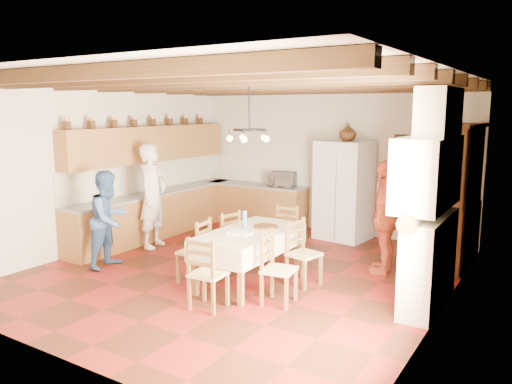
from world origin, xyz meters
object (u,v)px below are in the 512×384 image
(person_man, at_px, (153,196))
(person_woman_blue, at_px, (109,219))
(hutch, at_px, (457,196))
(chair_end_near, at_px, (208,272))
(dining_table, at_px, (250,236))
(chair_right_far, at_px, (304,253))
(microwave, at_px, (282,180))
(chair_left_near, at_px, (194,250))
(person_woman_red, at_px, (385,217))
(refrigerator, at_px, (344,190))
(chair_end_far, at_px, (283,235))
(chair_left_far, at_px, (224,239))
(chair_right_near, at_px, (279,269))

(person_man, bearing_deg, person_woman_blue, 175.51)
(hutch, distance_m, chair_end_near, 4.27)
(hutch, relative_size, dining_table, 1.27)
(chair_right_far, relative_size, microwave, 1.76)
(chair_left_near, bearing_deg, person_woman_red, 122.98)
(person_man, bearing_deg, refrigerator, -63.20)
(refrigerator, height_order, person_woman_blue, refrigerator)
(refrigerator, bearing_deg, hutch, -9.82)
(dining_table, relative_size, microwave, 3.33)
(refrigerator, bearing_deg, person_woman_red, -42.69)
(dining_table, xyz_separation_m, chair_right_far, (0.71, 0.35, -0.23))
(dining_table, distance_m, person_woman_red, 2.15)
(person_man, bearing_deg, dining_table, -120.20)
(chair_left_near, xyz_separation_m, person_woman_red, (2.26, 1.89, 0.41))
(chair_left_near, xyz_separation_m, chair_end_far, (0.69, 1.46, 0.00))
(chair_end_near, relative_size, microwave, 1.76)
(dining_table, bearing_deg, chair_left_far, 153.91)
(dining_table, distance_m, chair_right_far, 0.83)
(chair_left_near, distance_m, chair_left_far, 0.73)
(chair_right_far, relative_size, person_man, 0.50)
(dining_table, xyz_separation_m, chair_left_far, (-0.72, 0.35, -0.23))
(dining_table, distance_m, chair_left_far, 0.84)
(chair_left_near, relative_size, chair_end_far, 1.00)
(dining_table, xyz_separation_m, chair_right_near, (0.76, -0.46, -0.23))
(chair_left_far, relative_size, chair_right_near, 1.00)
(chair_left_near, distance_m, chair_end_near, 1.06)
(hutch, height_order, chair_end_far, hutch)
(hutch, distance_m, microwave, 3.75)
(microwave, bearing_deg, person_woman_red, -42.91)
(hutch, relative_size, chair_right_far, 2.41)
(chair_end_far, relative_size, microwave, 1.76)
(chair_right_far, distance_m, microwave, 3.57)
(chair_right_far, relative_size, chair_end_near, 1.00)
(dining_table, relative_size, person_man, 0.95)
(hutch, distance_m, chair_left_near, 4.26)
(person_woman_red, bearing_deg, chair_left_far, -66.40)
(chair_left_near, height_order, microwave, microwave)
(chair_end_far, bearing_deg, person_man, -176.31)
(chair_right_near, height_order, person_woman_blue, person_woman_blue)
(chair_right_far, distance_m, person_man, 3.34)
(person_woman_blue, relative_size, microwave, 2.89)
(refrigerator, height_order, chair_end_far, refrigerator)
(chair_right_near, bearing_deg, chair_right_far, -5.00)
(chair_right_near, distance_m, chair_end_far, 1.73)
(chair_left_far, xyz_separation_m, chair_end_far, (0.68, 0.73, 0.00))
(refrigerator, xyz_separation_m, person_woman_blue, (-2.52, -3.68, -0.17))
(chair_left_far, height_order, microwave, microwave)
(chair_end_far, relative_size, person_woman_red, 0.54)
(hutch, bearing_deg, person_woman_red, -127.94)
(chair_right_far, height_order, person_woman_red, person_woman_red)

